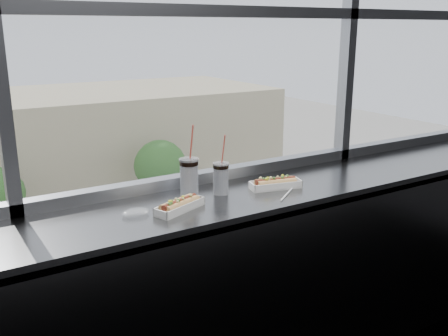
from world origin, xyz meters
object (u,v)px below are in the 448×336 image
soda_cup_right (221,177)px  car_far_b (38,256)px  soda_cup_left (189,175)px  pedestrian_d (121,212)px  pedestrian_c (81,215)px  car_near_d (152,307)px  tree_right (160,166)px  loose_straw (287,194)px  wrapper (135,212)px  hotdog_tray_left (180,205)px  car_far_c (210,218)px  hotdog_tray_right (276,183)px

soda_cup_right → car_far_b: size_ratio=0.05×
soda_cup_left → pedestrian_d: soda_cup_left is taller
soda_cup_left → pedestrian_c: 31.44m
car_near_d → tree_right: (5.92, 12.00, 2.79)m
soda_cup_right → car_near_d: 20.65m
loose_straw → wrapper: (-0.77, 0.13, 0.01)m
hotdog_tray_left → soda_cup_left: 0.23m
loose_straw → pedestrian_c: bearing=41.4°
wrapper → pedestrian_d: 31.61m
wrapper → tree_right: size_ratio=0.02×
pedestrian_c → tree_right: 6.11m
pedestrian_c → hotdog_tray_left: bearing=76.5°
soda_cup_right → car_far_c: bearing=60.5°
pedestrian_d → pedestrian_c: 2.51m
soda_cup_right → pedestrian_d: size_ratio=0.14×
car_near_d → pedestrian_c: pedestrian_c is taller
soda_cup_right → car_near_d: size_ratio=0.05×
soda_cup_right → loose_straw: soda_cup_right is taller
hotdog_tray_right → soda_cup_left: soda_cup_left is taller
pedestrian_d → tree_right: bearing=-86.0°
pedestrian_d → soda_cup_left: bearing=161.8°
soda_cup_right → loose_straw: 0.35m
hotdog_tray_left → tree_right: (12.41, 28.33, -8.31)m
hotdog_tray_left → car_far_b: hotdog_tray_left is taller
hotdog_tray_left → car_near_d: bearing=46.2°
soda_cup_right → wrapper: (-0.49, -0.06, -0.08)m
soda_cup_right → pedestrian_c: soda_cup_right is taller
wrapper → car_far_b: 26.91m
loose_straw → car_far_b: loose_straw is taller
car_near_d → pedestrian_d: (2.84, 11.78, 0.11)m
car_near_d → car_far_c: bearing=-36.2°
soda_cup_right → wrapper: soda_cup_right is taller
loose_straw → pedestrian_d: 31.50m
soda_cup_left → pedestrian_d: bearing=71.8°
tree_right → pedestrian_d: bearing=-176.0°
hotdog_tray_left → loose_straw: bearing=-29.8°
car_near_d → wrapper: bearing=164.6°
soda_cup_right → car_far_c: (13.71, 24.23, -11.17)m
car_far_b → pedestrian_d: 7.13m
hotdog_tray_right → car_near_d: bearing=83.1°
car_far_c → pedestrian_d: 6.01m
hotdog_tray_left → soda_cup_right: size_ratio=0.91×
car_far_b → loose_straw: bearing=171.6°
wrapper → soda_cup_left: bearing=19.0°
hotdog_tray_left → car_far_c: (14.00, 24.33, -11.10)m
car_far_c → car_far_b: 10.71m
soda_cup_left → loose_straw: bearing=-29.1°
hotdog_tray_right → soda_cup_left: 0.47m
soda_cup_right → car_near_d: (6.21, 16.23, -11.16)m
wrapper → pedestrian_c: bearing=76.1°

